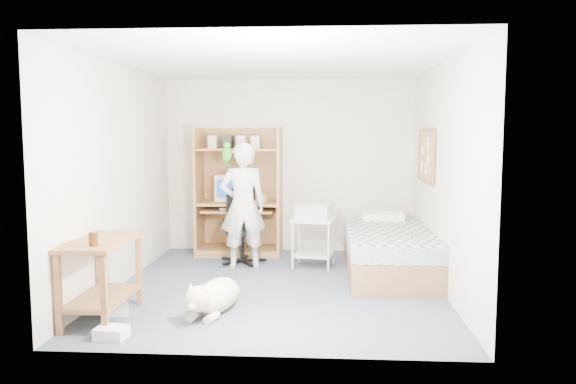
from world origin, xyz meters
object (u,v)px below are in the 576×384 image
object	(u,v)px
bed	(389,252)
office_chair	(242,237)
person	(243,206)
side_desk	(102,267)
printer_cart	(313,235)
computer_hutch	(240,197)
dog	(214,296)

from	to	relation	value
bed	office_chair	distance (m)	1.97
person	office_chair	bearing A→B (deg)	-91.29
bed	side_desk	bearing A→B (deg)	-147.50
bed	printer_cart	world-z (taller)	bed
computer_hutch	printer_cart	size ratio (longest dim) A/B	2.83
office_chair	person	size ratio (longest dim) A/B	0.60
computer_hutch	printer_cart	bearing A→B (deg)	-34.93
office_chair	printer_cart	world-z (taller)	office_chair
office_chair	person	xyz separation A→B (m)	(0.06, -0.30, 0.46)
computer_hutch	person	distance (m)	0.89
office_chair	dog	size ratio (longest dim) A/B	0.95
office_chair	computer_hutch	bearing A→B (deg)	88.36
dog	printer_cart	size ratio (longest dim) A/B	1.61
office_chair	dog	xyz separation A→B (m)	(0.05, -2.15, -0.18)
dog	printer_cart	bearing A→B (deg)	80.66
person	dog	size ratio (longest dim) A/B	1.57
side_desk	dog	distance (m)	1.08
computer_hutch	dog	xyz separation A→B (m)	(0.16, -2.71, -0.65)
computer_hutch	office_chair	world-z (taller)	computer_hutch
office_chair	person	world-z (taller)	person
side_desk	printer_cart	size ratio (longest dim) A/B	1.57
dog	side_desk	bearing A→B (deg)	-151.94
printer_cart	person	bearing A→B (deg)	-161.48
side_desk	office_chair	bearing A→B (deg)	67.91
dog	printer_cart	xyz separation A→B (m)	(0.91, 1.96, 0.25)
side_desk	printer_cart	bearing A→B (deg)	48.68
computer_hutch	bed	distance (m)	2.35
bed	printer_cart	size ratio (longest dim) A/B	3.18
computer_hutch	printer_cart	world-z (taller)	computer_hutch
person	printer_cart	bearing A→B (deg)	174.62
computer_hutch	dog	bearing A→B (deg)	-86.64
bed	side_desk	xyz separation A→B (m)	(-2.85, -1.82, 0.21)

